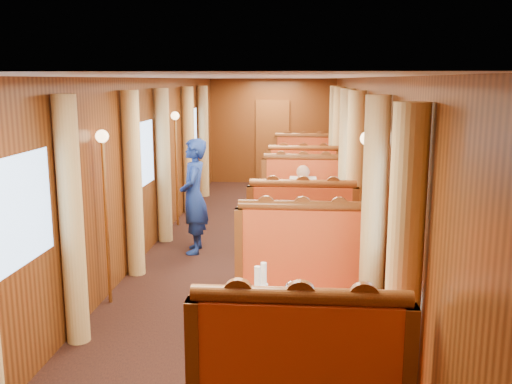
# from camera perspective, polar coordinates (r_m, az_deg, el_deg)

# --- Properties ---
(floor) EXTENTS (3.00, 12.00, 0.01)m
(floor) POSITION_cam_1_polar(r_m,az_deg,el_deg) (8.10, -0.76, -6.60)
(floor) COLOR black
(floor) RESTS_ON ground
(ceiling) EXTENTS (3.00, 12.00, 0.01)m
(ceiling) POSITION_cam_1_polar(r_m,az_deg,el_deg) (7.72, -0.80, 11.37)
(ceiling) COLOR silver
(ceiling) RESTS_ON wall_left
(wall_far) EXTENTS (3.00, 0.01, 2.50)m
(wall_far) POSITION_cam_1_polar(r_m,az_deg,el_deg) (13.75, 1.67, 6.07)
(wall_far) COLOR brown
(wall_far) RESTS_ON floor
(wall_left) EXTENTS (0.01, 12.00, 2.50)m
(wall_left) POSITION_cam_1_polar(r_m,az_deg,el_deg) (8.10, -11.41, 2.26)
(wall_left) COLOR brown
(wall_left) RESTS_ON floor
(wall_right) EXTENTS (0.01, 12.00, 2.50)m
(wall_right) POSITION_cam_1_polar(r_m,az_deg,el_deg) (7.81, 10.24, 1.98)
(wall_right) COLOR brown
(wall_right) RESTS_ON floor
(doorway_far) EXTENTS (0.80, 0.04, 2.00)m
(doorway_far) POSITION_cam_1_polar(r_m,az_deg,el_deg) (13.75, 1.66, 5.02)
(doorway_far) COLOR brown
(doorway_far) RESTS_ON floor
(table_near) EXTENTS (1.05, 0.72, 0.75)m
(table_near) POSITION_cam_1_polar(r_m,az_deg,el_deg) (4.68, 4.41, -15.54)
(table_near) COLOR white
(table_near) RESTS_ON floor
(banquette_near_aft) EXTENTS (1.30, 0.55, 1.34)m
(banquette_near_aft) POSITION_cam_1_polar(r_m,az_deg,el_deg) (5.58, 4.51, -10.41)
(banquette_near_aft) COLOR red
(banquette_near_aft) RESTS_ON floor
(table_mid) EXTENTS (1.05, 0.72, 0.75)m
(table_mid) POSITION_cam_1_polar(r_m,az_deg,el_deg) (7.96, 4.63, -4.15)
(table_mid) COLOR white
(table_mid) RESTS_ON floor
(banquette_mid_fwd) EXTENTS (1.30, 0.55, 1.34)m
(banquette_mid_fwd) POSITION_cam_1_polar(r_m,az_deg,el_deg) (6.97, 4.60, -5.96)
(banquette_mid_fwd) COLOR red
(banquette_mid_fwd) RESTS_ON floor
(banquette_mid_aft) EXTENTS (1.30, 0.55, 1.34)m
(banquette_mid_aft) POSITION_cam_1_polar(r_m,az_deg,el_deg) (8.93, 4.67, -2.13)
(banquette_mid_aft) COLOR red
(banquette_mid_aft) RESTS_ON floor
(table_far) EXTENTS (1.05, 0.72, 0.75)m
(table_far) POSITION_cam_1_polar(r_m,az_deg,el_deg) (11.37, 4.72, 0.51)
(table_far) COLOR white
(table_far) RESTS_ON floor
(banquette_far_fwd) EXTENTS (1.30, 0.55, 1.34)m
(banquette_far_fwd) POSITION_cam_1_polar(r_m,az_deg,el_deg) (10.37, 4.70, -0.26)
(banquette_far_fwd) COLOR red
(banquette_far_fwd) RESTS_ON floor
(banquette_far_aft) EXTENTS (1.30, 0.55, 1.34)m
(banquette_far_aft) POSITION_cam_1_polar(r_m,az_deg,el_deg) (12.36, 4.74, 1.60)
(banquette_far_aft) COLOR red
(banquette_far_aft) RESTS_ON floor
(tea_tray) EXTENTS (0.38, 0.32, 0.01)m
(tea_tray) POSITION_cam_1_polar(r_m,az_deg,el_deg) (4.46, 3.28, -11.47)
(tea_tray) COLOR silver
(tea_tray) RESTS_ON table_near
(teapot_left) EXTENTS (0.19, 0.16, 0.13)m
(teapot_left) POSITION_cam_1_polar(r_m,az_deg,el_deg) (4.40, 2.27, -10.99)
(teapot_left) COLOR silver
(teapot_left) RESTS_ON tea_tray
(teapot_right) EXTENTS (0.16, 0.13, 0.12)m
(teapot_right) POSITION_cam_1_polar(r_m,az_deg,el_deg) (4.36, 4.37, -11.30)
(teapot_right) COLOR silver
(teapot_right) RESTS_ON tea_tray
(teapot_back) EXTENTS (0.18, 0.16, 0.12)m
(teapot_back) POSITION_cam_1_polar(r_m,az_deg,el_deg) (4.59, 3.46, -10.12)
(teapot_back) COLOR silver
(teapot_back) RESTS_ON tea_tray
(fruit_plate) EXTENTS (0.23, 0.23, 0.05)m
(fruit_plate) POSITION_cam_1_polar(r_m,az_deg,el_deg) (4.41, 8.85, -11.71)
(fruit_plate) COLOR white
(fruit_plate) RESTS_ON table_near
(cup_inboard) EXTENTS (0.08, 0.08, 0.26)m
(cup_inboard) POSITION_cam_1_polar(r_m,az_deg,el_deg) (4.62, 0.14, -9.33)
(cup_inboard) COLOR white
(cup_inboard) RESTS_ON table_near
(cup_outboard) EXTENTS (0.08, 0.08, 0.26)m
(cup_outboard) POSITION_cam_1_polar(r_m,az_deg,el_deg) (4.71, 0.76, -8.93)
(cup_outboard) COLOR white
(cup_outboard) RESTS_ON table_near
(rose_vase_mid) EXTENTS (0.06, 0.06, 0.36)m
(rose_vase_mid) POSITION_cam_1_polar(r_m,az_deg,el_deg) (7.84, 4.58, -0.23)
(rose_vase_mid) COLOR silver
(rose_vase_mid) RESTS_ON table_mid
(rose_vase_far) EXTENTS (0.06, 0.06, 0.36)m
(rose_vase_far) POSITION_cam_1_polar(r_m,az_deg,el_deg) (11.30, 4.77, 3.27)
(rose_vase_far) COLOR silver
(rose_vase_far) RESTS_ON table_far
(window_left_near) EXTENTS (0.01, 1.20, 0.90)m
(window_left_near) POSITION_cam_1_polar(r_m,az_deg,el_deg) (4.85, -22.82, -1.92)
(window_left_near) COLOR #85ADDF
(window_left_near) RESTS_ON wall_left
(curtain_left_near_b) EXTENTS (0.22, 0.22, 2.35)m
(curtain_left_near_b) POSITION_cam_1_polar(r_m,az_deg,el_deg) (5.55, -17.96, -2.92)
(curtain_left_near_b) COLOR #DEB971
(curtain_left_near_b) RESTS_ON floor
(window_right_near) EXTENTS (0.01, 1.20, 0.90)m
(window_right_near) POSITION_cam_1_polar(r_m,az_deg,el_deg) (4.36, 14.33, -2.77)
(window_right_near) COLOR #85ADDF
(window_right_near) RESTS_ON wall_right
(curtain_right_near_a) EXTENTS (0.22, 0.22, 2.35)m
(curtain_right_near_a) POSITION_cam_1_polar(r_m,az_deg,el_deg) (3.69, 14.46, -9.82)
(curtain_right_near_a) COLOR #DEB971
(curtain_right_near_a) RESTS_ON floor
(curtain_right_near_b) EXTENTS (0.22, 0.22, 2.35)m
(curtain_right_near_b) POSITION_cam_1_polar(r_m,az_deg,el_deg) (5.16, 11.64, -3.64)
(curtain_right_near_b) COLOR #DEB971
(curtain_right_near_b) RESTS_ON floor
(window_left_mid) EXTENTS (0.01, 1.20, 0.90)m
(window_left_mid) POSITION_cam_1_polar(r_m,az_deg,el_deg) (8.06, -11.37, 3.66)
(window_left_mid) COLOR #85ADDF
(window_left_mid) RESTS_ON wall_left
(curtain_left_mid_a) EXTENTS (0.22, 0.22, 2.35)m
(curtain_left_mid_a) POSITION_cam_1_polar(r_m,az_deg,el_deg) (7.34, -12.17, 0.72)
(curtain_left_mid_a) COLOR #DEB971
(curtain_left_mid_a) RESTS_ON floor
(curtain_left_mid_b) EXTENTS (0.22, 0.22, 2.35)m
(curtain_left_mid_b) POSITION_cam_1_polar(r_m,az_deg,el_deg) (8.82, -9.25, 2.56)
(curtain_left_mid_b) COLOR #DEB971
(curtain_left_mid_b) RESTS_ON floor
(window_right_mid) EXTENTS (0.01, 1.20, 0.90)m
(window_right_mid) POSITION_cam_1_polar(r_m,az_deg,el_deg) (7.78, 10.19, 3.44)
(window_right_mid) COLOR #85ADDF
(window_right_mid) RESTS_ON wall_right
(curtain_right_mid_a) EXTENTS (0.22, 0.22, 2.35)m
(curtain_right_mid_a) POSITION_cam_1_polar(r_m,az_deg,el_deg) (7.05, 9.83, 0.39)
(curtain_right_mid_a) COLOR #DEB971
(curtain_right_mid_a) RESTS_ON floor
(curtain_right_mid_b) EXTENTS (0.22, 0.22, 2.35)m
(curtain_right_mid_b) POSITION_cam_1_polar(r_m,az_deg,el_deg) (8.58, 8.95, 2.33)
(curtain_right_mid_b) COLOR #DEB971
(curtain_right_mid_b) RESTS_ON floor
(window_left_far) EXTENTS (0.01, 1.20, 0.90)m
(window_left_far) POSITION_cam_1_polar(r_m,az_deg,el_deg) (11.45, -6.51, 5.98)
(window_left_far) COLOR #85ADDF
(window_left_far) RESTS_ON wall_left
(curtain_left_far_a) EXTENTS (0.22, 0.22, 2.35)m
(curtain_left_far_a) POSITION_cam_1_polar(r_m,az_deg,el_deg) (10.70, -6.74, 4.13)
(curtain_left_far_a) COLOR #DEB971
(curtain_left_far_a) RESTS_ON floor
(curtain_left_far_b) EXTENTS (0.22, 0.22, 2.35)m
(curtain_left_far_b) POSITION_cam_1_polar(r_m,az_deg,el_deg) (12.22, -5.29, 5.03)
(curtain_left_far_b) COLOR #DEB971
(curtain_left_far_b) RESTS_ON floor
(window_right_far) EXTENTS (0.01, 1.20, 0.90)m
(window_right_far) POSITION_cam_1_polar(r_m,az_deg,el_deg) (11.25, 8.57, 5.83)
(window_right_far) COLOR #85ADDF
(window_right_far) RESTS_ON wall_right
(curtain_right_far_a) EXTENTS (0.22, 0.22, 2.35)m
(curtain_right_far_a) POSITION_cam_1_polar(r_m,az_deg,el_deg) (10.50, 8.22, 3.96)
(curtain_right_far_a) COLOR #DEB971
(curtain_right_far_a) RESTS_ON floor
(curtain_right_far_b) EXTENTS (0.22, 0.22, 2.35)m
(curtain_right_far_b) POSITION_cam_1_polar(r_m,az_deg,el_deg) (12.05, 7.80, 4.89)
(curtain_right_far_b) COLOR #DEB971
(curtain_right_far_b) RESTS_ON floor
(sconce_left_fore) EXTENTS (0.14, 0.14, 1.95)m
(sconce_left_fore) POSITION_cam_1_polar(r_m,az_deg,el_deg) (6.40, -14.92, 0.99)
(sconce_left_fore) COLOR #BF8C3F
(sconce_left_fore) RESTS_ON floor
(sconce_right_fore) EXTENTS (0.14, 0.14, 1.95)m
(sconce_right_fore) POSITION_cam_1_polar(r_m,az_deg,el_deg) (6.06, 10.85, 0.61)
(sconce_right_fore) COLOR #BF8C3F
(sconce_right_fore) RESTS_ON floor
(sconce_left_aft) EXTENTS (0.14, 0.14, 1.95)m
(sconce_left_aft) POSITION_cam_1_polar(r_m,az_deg,el_deg) (9.73, -8.02, 4.64)
(sconce_left_aft) COLOR #BF8C3F
(sconce_left_aft) RESTS_ON floor
(sconce_right_aft) EXTENTS (0.14, 0.14, 1.95)m
(sconce_right_aft) POSITION_cam_1_polar(r_m,az_deg,el_deg) (9.51, 8.71, 4.47)
(sconce_right_aft) COLOR #BF8C3F
(sconce_right_aft) RESTS_ON floor
(steward) EXTENTS (0.46, 0.64, 1.66)m
(steward) POSITION_cam_1_polar(r_m,az_deg,el_deg) (8.22, -6.23, -0.43)
(steward) COLOR navy
(steward) RESTS_ON floor
(passenger) EXTENTS (0.40, 0.44, 0.76)m
(passenger) POSITION_cam_1_polar(r_m,az_deg,el_deg) (8.64, 4.70, -0.43)
(passenger) COLOR beige
(passenger) RESTS_ON banquette_mid_aft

